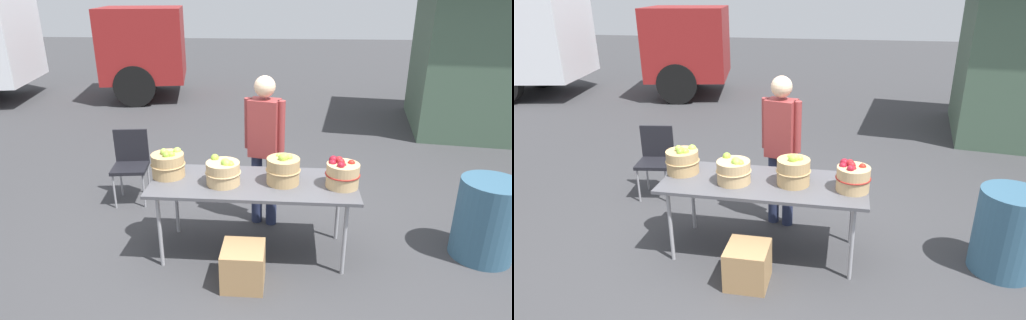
{
  "view_description": "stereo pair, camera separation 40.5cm",
  "coord_description": "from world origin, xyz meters",
  "views": [
    {
      "loc": [
        0.31,
        -3.61,
        2.4
      ],
      "look_at": [
        0.0,
        0.3,
        0.85
      ],
      "focal_mm": 30.16,
      "sensor_mm": 36.0,
      "label": 1
    },
    {
      "loc": [
        0.71,
        -3.56,
        2.4
      ],
      "look_at": [
        0.0,
        0.3,
        0.85
      ],
      "focal_mm": 30.16,
      "sensor_mm": 36.0,
      "label": 2
    }
  ],
  "objects": [
    {
      "name": "apple_basket_green_1",
      "position": [
        -0.27,
        -0.06,
        0.87
      ],
      "size": [
        0.33,
        0.33,
        0.26
      ],
      "color": "tan",
      "rests_on": "market_table"
    },
    {
      "name": "produce_crate",
      "position": [
        -0.05,
        -0.51,
        0.18
      ],
      "size": [
        0.37,
        0.37,
        0.37
      ],
      "primitive_type": "cube",
      "color": "#A87F51",
      "rests_on": "ground"
    },
    {
      "name": "apple_basket_green_0",
      "position": [
        -0.82,
        0.07,
        0.87
      ],
      "size": [
        0.33,
        0.33,
        0.28
      ],
      "color": "tan",
      "rests_on": "market_table"
    },
    {
      "name": "folding_chair",
      "position": [
        -1.56,
        1.04,
        0.51
      ],
      "size": [
        0.45,
        0.45,
        0.86
      ],
      "rotation": [
        0.0,
        0.0,
        0.14
      ],
      "color": "black",
      "rests_on": "ground"
    },
    {
      "name": "vendor_adult",
      "position": [
        0.06,
        0.58,
        0.96
      ],
      "size": [
        0.42,
        0.28,
        1.63
      ],
      "rotation": [
        0.0,
        0.0,
        2.9
      ],
      "color": "#262D4C",
      "rests_on": "ground"
    },
    {
      "name": "apple_basket_red_0",
      "position": [
        0.8,
        -0.03,
        0.87
      ],
      "size": [
        0.31,
        0.31,
        0.27
      ],
      "color": "tan",
      "rests_on": "market_table"
    },
    {
      "name": "ground_plane",
      "position": [
        0.0,
        0.0,
        0.0
      ],
      "size": [
        40.0,
        40.0,
        0.0
      ],
      "primitive_type": "plane",
      "color": "#38383A"
    },
    {
      "name": "market_table",
      "position": [
        0.0,
        0.0,
        0.71
      ],
      "size": [
        1.9,
        0.76,
        0.75
      ],
      "color": "#4C4C51",
      "rests_on": "ground"
    },
    {
      "name": "apple_basket_green_2",
      "position": [
        0.27,
        -0.0,
        0.88
      ],
      "size": [
        0.32,
        0.32,
        0.3
      ],
      "color": "tan",
      "rests_on": "market_table"
    },
    {
      "name": "food_kiosk",
      "position": [
        4.13,
        4.39,
        1.38
      ],
      "size": [
        3.89,
        3.38,
        2.74
      ],
      "rotation": [
        0.0,
        0.0,
        -0.15
      ],
      "color": "#47604C",
      "rests_on": "ground"
    },
    {
      "name": "trash_barrel",
      "position": [
        2.19,
        0.1,
        0.39
      ],
      "size": [
        0.56,
        0.56,
        0.79
      ],
      "primitive_type": "cylinder",
      "color": "#335972",
      "rests_on": "ground"
    }
  ]
}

